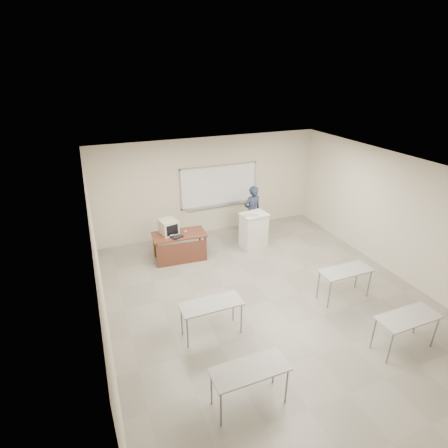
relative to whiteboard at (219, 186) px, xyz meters
name	(u,v)px	position (x,y,z in m)	size (l,w,h in m)	color
floor	(270,301)	(-0.30, -3.97, -1.49)	(7.00, 8.00, 0.01)	gray
whiteboard	(219,186)	(0.00, 0.00, 0.00)	(2.48, 0.10, 1.31)	white
student_desks	(307,312)	(-0.30, -5.32, -0.81)	(4.40, 2.20, 0.73)	#9D9C98
instructor_desk	(180,242)	(-1.68, -1.45, -0.94)	(1.42, 0.71, 0.75)	brown
podium	(253,230)	(0.50, -1.46, -0.96)	(0.74, 0.54, 1.04)	beige
crt_monitor	(168,227)	(-1.93, -1.21, -0.54)	(0.43, 0.48, 0.41)	#B8AE99
laptop	(176,235)	(-1.78, -1.46, -0.68)	(0.30, 0.28, 0.22)	black
mouse	(186,231)	(-1.48, -1.29, -0.71)	(0.09, 0.06, 0.04)	#A7ABAF
keyboard	(251,216)	(0.35, -1.58, -0.43)	(0.43, 0.14, 0.02)	#B8AE99
presenter	(252,211)	(0.78, -0.78, -0.67)	(0.59, 0.39, 1.62)	black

